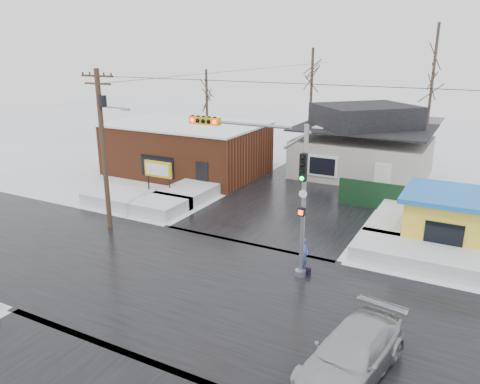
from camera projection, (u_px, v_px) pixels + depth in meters
The scene contains 20 objects.
ground at pixel (191, 284), 20.76m from camera, with size 120.00×120.00×0.00m, color white.
road_ns at pixel (191, 284), 20.76m from camera, with size 10.00×120.00×0.02m, color black.
road_ew at pixel (191, 284), 20.76m from camera, with size 120.00×10.00×0.02m, color black.
snowbank_nw at pixel (136, 201), 30.57m from camera, with size 7.00×3.00×0.80m, color white.
snowbank_ne at pixel (428, 257), 22.51m from camera, with size 7.00×3.00×0.80m, color white.
snowbank_nside_w at pixel (203, 186), 33.89m from camera, with size 3.00×8.00×0.80m, color white.
snowbank_nside_e at pixel (403, 218), 27.62m from camera, with size 3.00×8.00×0.80m, color white.
traffic_signal at pixel (271, 177), 20.82m from camera, with size 6.05×0.68×7.00m.
utility_pole at pixel (104, 141), 25.74m from camera, with size 3.15×0.44×9.00m.
brick_building at pixel (187, 148), 38.55m from camera, with size 12.20×8.20×4.12m.
marquee_sign at pixel (158, 170), 32.22m from camera, with size 2.20×0.21×2.55m.
house at pixel (363, 143), 37.62m from camera, with size 10.40×8.40×5.76m.
kiosk at pixel (448, 219), 24.49m from camera, with size 4.60×4.60×2.88m.
fence at pixel (401, 199), 29.38m from camera, with size 8.00×0.12×1.80m, color black.
tree_far_left at pixel (312, 71), 42.10m from camera, with size 3.00×3.00×10.00m.
tree_far_mid at pixel (436, 53), 38.83m from camera, with size 3.00×3.00×12.00m.
tree_far_west at pixel (206, 87), 45.37m from camera, with size 3.00×3.00×8.00m.
pedestrian at pixel (303, 256), 21.46m from camera, with size 0.65×0.43×1.78m, color #465DC5.
car at pixel (352, 354), 14.84m from camera, with size 2.12×5.20×1.51m, color #A9ADB0.
shopping_bag at pixel (308, 272), 21.54m from camera, with size 0.28×0.12×0.35m, color black.
Camera 1 is at (10.64, -15.41, 10.10)m, focal length 35.00 mm.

